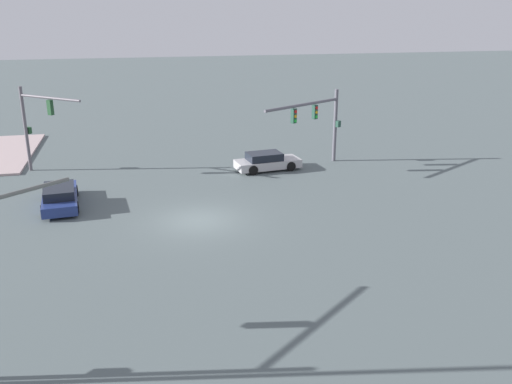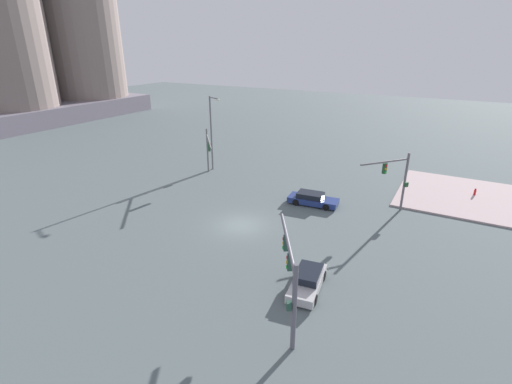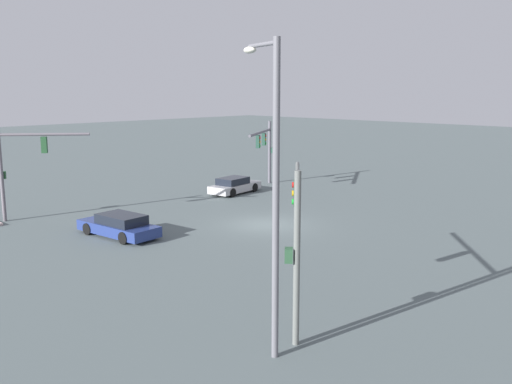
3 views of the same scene
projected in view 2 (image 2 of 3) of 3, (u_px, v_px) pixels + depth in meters
ground_plane at (241, 225)px, 32.52m from camera, size 192.80×192.80×0.00m
sidewalk_corner at (460, 196)px, 38.60m from camera, size 12.25×11.88×0.15m
traffic_signal_near_corner at (397, 175)px, 33.67m from camera, size 4.09×3.73×5.65m
traffic_signal_opposite_side at (208, 147)px, 43.31m from camera, size 5.62×4.52×5.36m
traffic_signal_cross_street at (290, 273)px, 19.76m from camera, size 6.30×3.75×5.11m
streetlamp_curved_arm at (212, 129)px, 44.99m from camera, size 0.91×1.99×9.04m
sedan_car_approaching at (312, 199)px, 36.49m from camera, size 2.27×4.99×1.21m
sedan_car_waiting_far at (308, 280)px, 23.96m from camera, size 4.55×2.31×1.21m
fire_hydrant_on_curb at (475, 192)px, 38.51m from camera, size 0.33×0.22×0.71m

